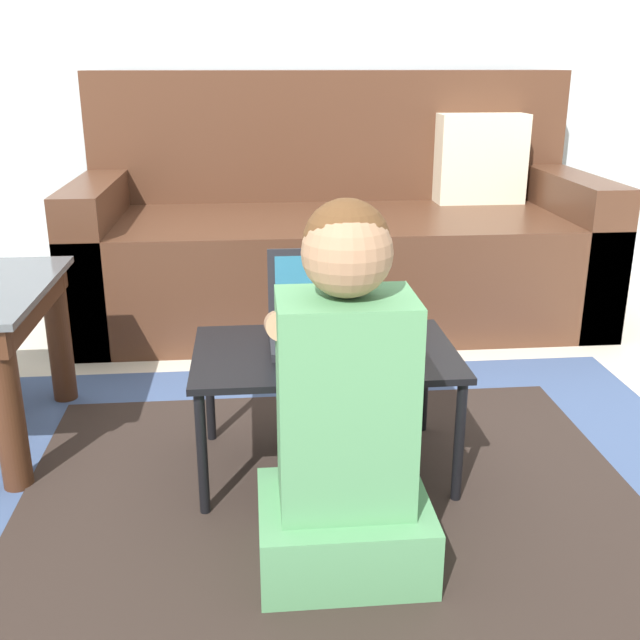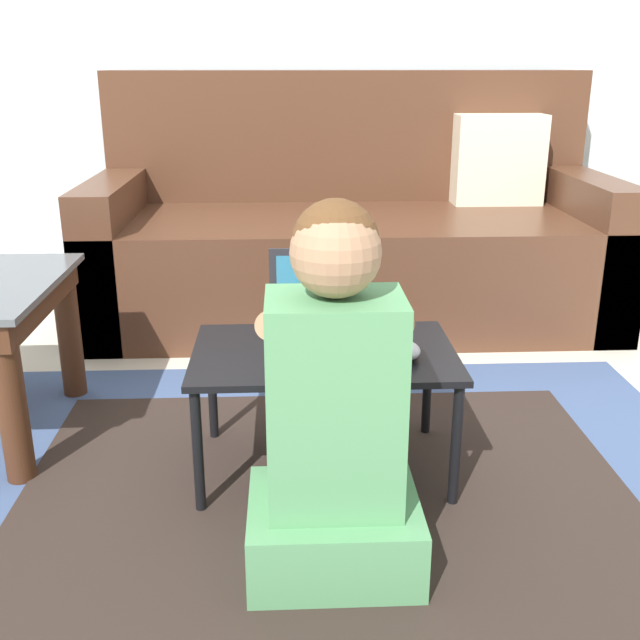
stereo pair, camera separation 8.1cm
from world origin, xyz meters
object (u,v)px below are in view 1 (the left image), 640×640
object	(u,v)px
laptop_desk	(325,363)
computer_mouse	(406,349)
laptop	(322,327)
couch	(338,236)
person_seated	(345,418)

from	to	relation	value
laptop_desk	computer_mouse	size ratio (longest dim) A/B	6.94
computer_mouse	laptop_desk	bearing A→B (deg)	162.63
laptop	computer_mouse	bearing A→B (deg)	-32.30
laptop_desk	couch	bearing A→B (deg)	81.91
couch	laptop	xyz separation A→B (m)	(-0.18, -1.23, 0.05)
laptop	person_seated	size ratio (longest dim) A/B	0.34
person_seated	laptop_desk	bearing A→B (deg)	90.09
couch	laptop_desk	bearing A→B (deg)	-98.09
computer_mouse	couch	bearing A→B (deg)	90.10
couch	laptop_desk	xyz separation A→B (m)	(-0.18, -1.29, -0.02)
laptop_desk	person_seated	bearing A→B (deg)	-89.91
laptop	person_seated	distance (m)	0.44
computer_mouse	person_seated	size ratio (longest dim) A/B	0.12
couch	person_seated	size ratio (longest dim) A/B	2.64
laptop	person_seated	xyz separation A→B (m)	(0.00, -0.44, -0.03)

